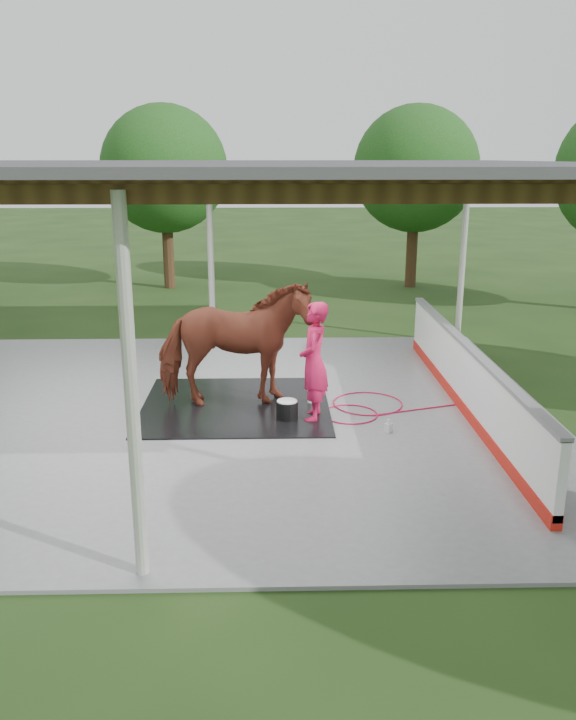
{
  "coord_description": "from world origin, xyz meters",
  "views": [
    {
      "loc": [
        1.34,
        -11.08,
        4.18
      ],
      "look_at": [
        1.61,
        -0.2,
        1.01
      ],
      "focal_mm": 35.0,
      "sensor_mm": 36.0,
      "label": 1
    }
  ],
  "objects_px": {
    "dasher_board": "(466,380)",
    "wash_bucket": "(287,410)",
    "horse": "(235,344)",
    "handler": "(314,362)"
  },
  "relations": [
    {
      "from": "dasher_board",
      "to": "handler",
      "type": "bearing_deg",
      "value": -172.88
    },
    {
      "from": "dasher_board",
      "to": "wash_bucket",
      "type": "xyz_separation_m",
      "value": [
        -3.01,
        -0.37,
        -0.37
      ]
    },
    {
      "from": "horse",
      "to": "handler",
      "type": "xyz_separation_m",
      "value": [
        1.3,
        -0.63,
        -0.13
      ]
    },
    {
      "from": "dasher_board",
      "to": "handler",
      "type": "height_order",
      "value": "handler"
    },
    {
      "from": "handler",
      "to": "horse",
      "type": "bearing_deg",
      "value": -108.53
    },
    {
      "from": "dasher_board",
      "to": "handler",
      "type": "distance_m",
      "value": 2.63
    },
    {
      "from": "horse",
      "to": "wash_bucket",
      "type": "bearing_deg",
      "value": -135.23
    },
    {
      "from": "dasher_board",
      "to": "handler",
      "type": "xyz_separation_m",
      "value": [
        -2.57,
        -0.32,
        0.43
      ]
    },
    {
      "from": "horse",
      "to": "dasher_board",
      "type": "bearing_deg",
      "value": -101.78
    },
    {
      "from": "dasher_board",
      "to": "horse",
      "type": "height_order",
      "value": "horse"
    }
  ]
}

